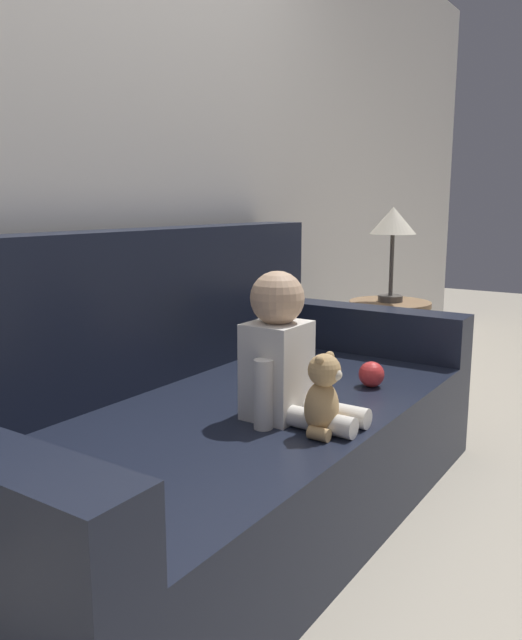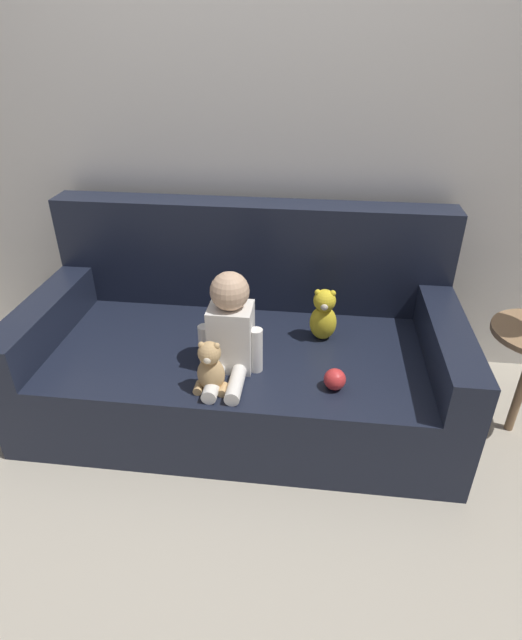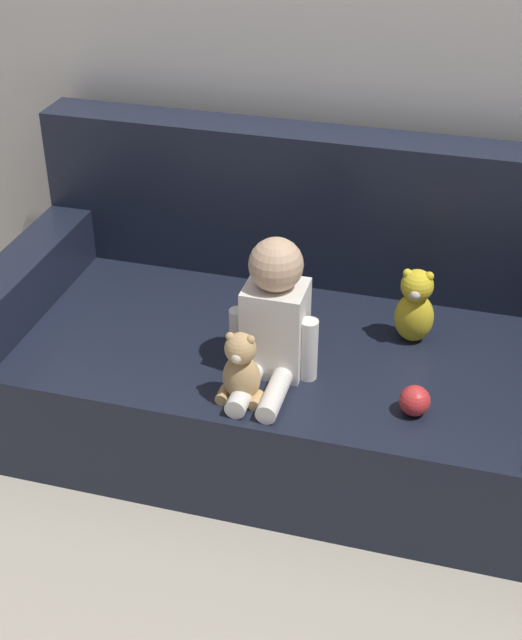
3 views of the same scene
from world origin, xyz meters
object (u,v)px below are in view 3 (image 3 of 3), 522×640
(person_baby, at_px, (274,319))
(toy_ball, at_px, (415,401))
(teddy_bear_brown, at_px, (241,369))
(couch, at_px, (297,344))
(plush_toy_side, at_px, (415,306))

(person_baby, bearing_deg, toy_ball, -11.88)
(teddy_bear_brown, height_order, toy_ball, teddy_bear_brown)
(teddy_bear_brown, bearing_deg, couch, 82.35)
(person_baby, bearing_deg, couch, 88.51)
(plush_toy_side, bearing_deg, couch, -179.78)
(person_baby, bearing_deg, teddy_bear_brown, -107.71)
(teddy_bear_brown, bearing_deg, plush_toy_side, 45.59)
(couch, distance_m, plush_toy_side, 0.44)
(couch, height_order, person_baby, couch)
(person_baby, relative_size, plush_toy_side, 1.71)
(person_baby, bearing_deg, plush_toy_side, 36.25)
(person_baby, xyz_separation_m, teddy_bear_brown, (-0.05, -0.17, -0.08))
(person_baby, xyz_separation_m, plush_toy_side, (0.39, 0.29, -0.06))
(couch, bearing_deg, teddy_bear_brown, -97.65)
(person_baby, distance_m, toy_ball, 0.48)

